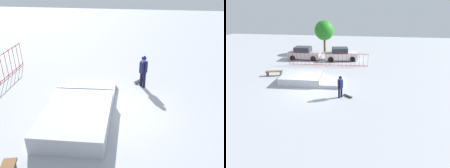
# 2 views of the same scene
# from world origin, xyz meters

# --- Properties ---
(ground_plane) EXTENTS (60.00, 60.00, 0.00)m
(ground_plane) POSITION_xyz_m (0.00, 0.00, 0.00)
(ground_plane) COLOR #A8AAB2
(skate_ramp) EXTENTS (5.52, 2.85, 0.74)m
(skate_ramp) POSITION_xyz_m (-0.85, 1.17, 0.32)
(skate_ramp) COLOR #B0B3BB
(skate_ramp) RESTS_ON ground
(skater) EXTENTS (0.42, 0.43, 1.73)m
(skater) POSITION_xyz_m (2.45, -1.37, 1.01)
(skater) COLOR black
(skater) RESTS_ON ground
(skateboard) EXTENTS (0.78, 0.61, 0.09)m
(skateboard) POSITION_xyz_m (3.01, -1.21, 0.08)
(skateboard) COLOR black
(skateboard) RESTS_ON ground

